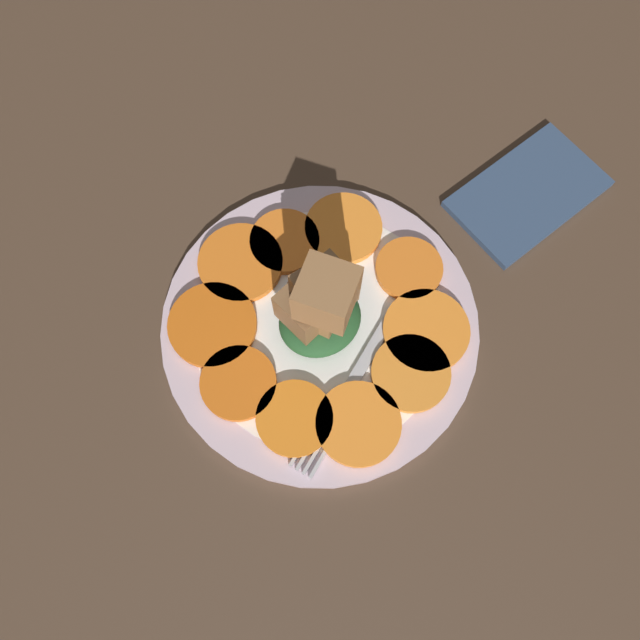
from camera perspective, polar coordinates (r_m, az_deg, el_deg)
The scene contains 15 objects.
table_slab at distance 60.16cm, azimuth 0.00°, elevation -0.99°, with size 120.00×120.00×2.00cm, color #4C3828.
plate at distance 58.72cm, azimuth 0.00°, elevation -0.52°, with size 29.82×29.82×1.05cm.
carrot_slice_0 at distance 60.53cm, azimuth -7.28°, elevation 5.20°, with size 8.18×8.18×0.83cm, color orange.
carrot_slice_1 at distance 58.55cm, azimuth -9.80°, elevation -0.43°, with size 8.26×8.26×0.83cm, color orange.
carrot_slice_2 at distance 56.65cm, azimuth -7.57°, elevation -5.60°, with size 6.90×6.90×0.83cm, color orange.
carrot_slice_3 at distance 55.50cm, azimuth -2.35°, elevation -8.97°, with size 6.83×6.83×0.83cm, color orange.
carrot_slice_4 at distance 55.47cm, azimuth 3.52°, elevation -9.45°, with size 7.57×7.57×0.83cm, color orange.
carrot_slice_5 at distance 56.94cm, azimuth 8.30°, elevation -4.84°, with size 7.20×7.20×0.83cm, color orange.
carrot_slice_6 at distance 58.34cm, azimuth 9.67°, elevation -0.96°, with size 8.05×8.05×0.83cm, color orange.
carrot_slice_7 at distance 60.40cm, azimuth 8.13°, elevation 4.67°, with size 6.46×6.46×0.83cm, color orange.
carrot_slice_8 at distance 61.74cm, azimuth 2.16°, elevation 8.37°, with size 7.61×7.61×0.83cm, color orange.
carrot_slice_9 at distance 61.15cm, azimuth -3.24°, elevation 7.20°, with size 6.80×6.80×0.83cm, color orange.
center_pile at distance 53.76cm, azimuth -0.08°, elevation 1.43°, with size 7.85×7.46×11.34cm.
fork at distance 56.26cm, azimuth 2.58°, elevation -6.39°, with size 17.12×7.97×0.40cm.
napkin at distance 68.31cm, azimuth 18.48°, elevation 10.91°, with size 15.46×9.28×0.80cm.
Camera 1 is at (-11.88, -15.02, 58.03)cm, focal length 35.00 mm.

